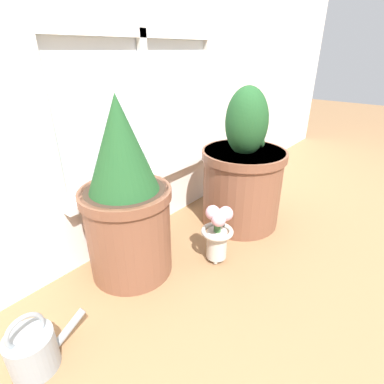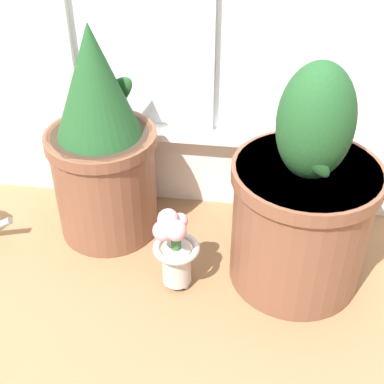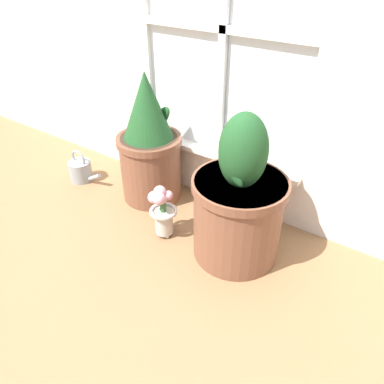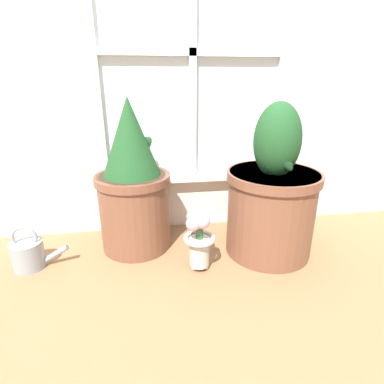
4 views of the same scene
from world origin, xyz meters
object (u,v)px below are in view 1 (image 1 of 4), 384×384
object	(u,v)px
potted_plant_left	(126,201)
watering_can	(33,350)
potted_plant_right	(243,175)
flower_vase	(217,231)

from	to	relation	value
potted_plant_left	watering_can	world-z (taller)	potted_plant_left
potted_plant_left	watering_can	bearing A→B (deg)	-165.89
potted_plant_left	watering_can	size ratio (longest dim) A/B	2.98
potted_plant_left	watering_can	xyz separation A→B (m)	(-0.46, -0.12, -0.25)
potted_plant_right	flower_vase	xyz separation A→B (m)	(-0.36, -0.10, -0.12)
watering_can	potted_plant_left	bearing A→B (deg)	14.11
potted_plant_left	flower_vase	bearing A→B (deg)	-42.15
potted_plant_left	potted_plant_right	distance (m)	0.64
potted_plant_right	flower_vase	size ratio (longest dim) A/B	2.54
potted_plant_right	watering_can	distance (m)	1.11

